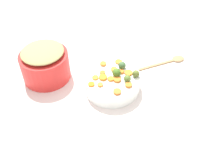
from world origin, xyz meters
TOP-DOWN VIEW (x-y plane):
  - tabletop at (0.00, 0.00)m, footprint 2.40×2.40m
  - serving_bowl_carrots at (-0.02, -0.01)m, footprint 0.27×0.27m
  - metal_pot at (-0.35, 0.10)m, footprint 0.24×0.24m
  - stuffing_mound at (-0.35, 0.10)m, footprint 0.21×0.21m
  - carrot_slice_0 at (-0.01, 0.03)m, footprint 0.03×0.03m
  - carrot_slice_1 at (-0.06, 0.08)m, footprint 0.04×0.04m
  - carrot_slice_2 at (-0.08, -0.07)m, footprint 0.03×0.03m
  - carrot_slice_3 at (-0.12, -0.06)m, footprint 0.04×0.04m
  - carrot_slice_4 at (0.06, -0.00)m, footprint 0.05×0.05m
  - carrot_slice_5 at (-0.07, 0.01)m, footprint 0.03×0.03m
  - carrot_slice_6 at (-0.03, -0.04)m, footprint 0.03×0.03m
  - carrot_slice_7 at (-0.07, -0.02)m, footprint 0.05×0.05m
  - carrot_slice_8 at (0.00, -0.04)m, footprint 0.04×0.04m
  - carrot_slice_9 at (0.03, 0.01)m, footprint 0.03×0.03m
  - carrot_slice_10 at (0.05, -0.08)m, footprint 0.04×0.04m
  - carrot_slice_11 at (-0.10, -0.02)m, footprint 0.04×0.04m
  - carrot_slice_12 at (-0.01, -0.12)m, footprint 0.05×0.05m
  - carrot_slice_13 at (0.02, 0.09)m, footprint 0.04×0.04m
  - brussels_sprout_0 at (0.03, 0.04)m, footprint 0.04×0.04m
  - brussels_sprout_1 at (0.09, -0.02)m, footprint 0.03×0.03m
  - brussels_sprout_2 at (-0.00, -0.01)m, footprint 0.04×0.04m
  - brussels_sprout_3 at (0.05, -0.05)m, footprint 0.03×0.03m
  - wooden_spoon at (0.31, 0.16)m, footprint 0.31×0.13m

SIDE VIEW (x-z plane):
  - tabletop at x=0.00m, z-range 0.00..0.02m
  - wooden_spoon at x=0.31m, z-range 0.02..0.03m
  - serving_bowl_carrots at x=-0.02m, z-range 0.02..0.10m
  - metal_pot at x=-0.35m, z-range 0.02..0.16m
  - carrot_slice_13 at x=0.02m, z-range 0.10..0.11m
  - carrot_slice_3 at x=-0.12m, z-range 0.10..0.11m
  - carrot_slice_11 at x=-0.10m, z-range 0.10..0.11m
  - carrot_slice_4 at x=0.06m, z-range 0.10..0.11m
  - carrot_slice_2 at x=-0.08m, z-range 0.10..0.11m
  - carrot_slice_6 at x=-0.03m, z-range 0.10..0.11m
  - carrot_slice_12 at x=-0.01m, z-range 0.10..0.11m
  - carrot_slice_8 at x=0.00m, z-range 0.10..0.11m
  - carrot_slice_9 at x=0.03m, z-range 0.10..0.11m
  - carrot_slice_5 at x=-0.07m, z-range 0.10..0.11m
  - carrot_slice_1 at x=-0.06m, z-range 0.10..0.11m
  - carrot_slice_7 at x=-0.07m, z-range 0.10..0.11m
  - carrot_slice_10 at x=0.05m, z-range 0.10..0.11m
  - carrot_slice_0 at x=-0.01m, z-range 0.10..0.11m
  - brussels_sprout_3 at x=0.05m, z-range 0.10..0.13m
  - brussels_sprout_1 at x=0.09m, z-range 0.10..0.13m
  - brussels_sprout_0 at x=0.03m, z-range 0.10..0.14m
  - brussels_sprout_2 at x=0.00m, z-range 0.10..0.14m
  - stuffing_mound at x=-0.35m, z-range 0.16..0.20m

